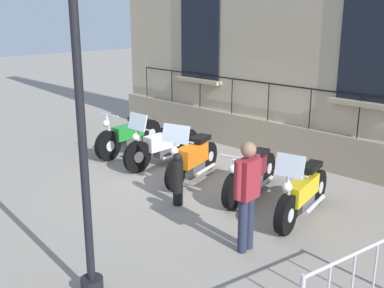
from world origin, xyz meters
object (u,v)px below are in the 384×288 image
at_px(motorcycle_white, 162,145).
at_px(lamppost, 74,18).
at_px(motorcycle_maroon, 251,174).
at_px(pedestrian_standing, 247,191).
at_px(crowd_barrier, 363,286).
at_px(motorcycle_orange, 192,159).
at_px(motorcycle_green, 130,136).
at_px(motorcycle_yellow, 303,194).
at_px(bollard, 178,179).

xyz_separation_m(motorcycle_white, lamppost, (4.03, 3.27, 2.89)).
relative_size(motorcycle_maroon, pedestrian_standing, 1.28).
relative_size(motorcycle_white, crowd_barrier, 1.13).
height_order(motorcycle_orange, motorcycle_maroon, motorcycle_orange).
bearing_deg(crowd_barrier, motorcycle_green, -108.02).
relative_size(lamppost, pedestrian_standing, 3.02).
distance_m(lamppost, pedestrian_standing, 3.36).
height_order(motorcycle_yellow, bollard, motorcycle_yellow).
xyz_separation_m(lamppost, pedestrian_standing, (-2.26, 0.61, -2.41)).
bearing_deg(motorcycle_green, motorcycle_orange, 84.34).
height_order(motorcycle_white, pedestrian_standing, pedestrian_standing).
bearing_deg(motorcycle_maroon, bollard, -26.10).
xyz_separation_m(crowd_barrier, pedestrian_standing, (-0.54, -2.04, 0.38)).
distance_m(motorcycle_orange, crowd_barrier, 5.17).
bearing_deg(motorcycle_green, lamppost, 48.20).
distance_m(motorcycle_green, motorcycle_yellow, 5.12).
bearing_deg(motorcycle_orange, motorcycle_maroon, 98.12).
distance_m(motorcycle_orange, motorcycle_maroon, 1.40).
relative_size(motorcycle_orange, bollard, 2.05).
relative_size(crowd_barrier, bollard, 2.00).
relative_size(motorcycle_green, lamppost, 0.43).
distance_m(motorcycle_white, bollard, 2.35).
relative_size(motorcycle_yellow, pedestrian_standing, 1.25).
height_order(motorcycle_maroon, lamppost, lamppost).
bearing_deg(motorcycle_maroon, pedestrian_standing, 36.45).
relative_size(motorcycle_maroon, crowd_barrier, 1.08).
distance_m(motorcycle_green, motorcycle_white, 1.27).
height_order(motorcycle_yellow, lamppost, lamppost).
distance_m(motorcycle_green, bollard, 3.49).
relative_size(motorcycle_green, motorcycle_orange, 1.08).
height_order(motorcycle_green, bollard, motorcycle_green).
relative_size(motorcycle_orange, crowd_barrier, 1.02).
distance_m(motorcycle_white, motorcycle_maroon, 2.58).
distance_m(motorcycle_maroon, lamppost, 5.01).
distance_m(motorcycle_white, crowd_barrier, 6.35).
relative_size(motorcycle_yellow, crowd_barrier, 1.05).
relative_size(motorcycle_orange, pedestrian_standing, 1.21).
bearing_deg(lamppost, motorcycle_maroon, -170.32).
height_order(motorcycle_green, crowd_barrier, motorcycle_green).
bearing_deg(motorcycle_white, lamppost, 39.05).
bearing_deg(lamppost, motorcycle_orange, -151.48).
distance_m(motorcycle_green, crowd_barrier, 7.56).
relative_size(motorcycle_white, motorcycle_yellow, 1.08).
xyz_separation_m(motorcycle_orange, motorcycle_maroon, (-0.20, 1.39, -0.04)).
bearing_deg(motorcycle_orange, motorcycle_yellow, 90.25).
bearing_deg(bollard, crowd_barrier, 76.15).
height_order(motorcycle_green, motorcycle_yellow, motorcycle_yellow).
height_order(motorcycle_maroon, crowd_barrier, crowd_barrier).
bearing_deg(motorcycle_white, pedestrian_standing, 65.46).
xyz_separation_m(motorcycle_orange, crowd_barrier, (2.09, 4.72, 0.10)).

